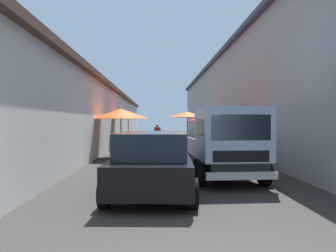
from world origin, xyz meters
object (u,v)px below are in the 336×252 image
Objects in this scene: fruit_stall_far_left at (121,118)px; vendor_in_shade at (220,137)px; fruit_stall_mid_lane at (217,123)px; fruit_stall_near_right at (187,117)px; vendor_by_crates at (157,134)px; fruit_stall_near_left at (226,118)px; delivery_truck at (225,145)px; parked_scooter at (128,146)px; hatchback_car at (153,162)px; fruit_stall_far_right at (129,119)px.

fruit_stall_far_left reaches higher than vendor_in_shade.
vendor_in_shade is (3.37, -0.83, -0.75)m from fruit_stall_mid_lane.
fruit_stall_near_right reaches higher than fruit_stall_mid_lane.
fruit_stall_mid_lane is 1.58× the size of vendor_by_crates.
delivery_truck is at bearing 167.73° from fruit_stall_near_left.
fruit_stall_far_left is at bearing 63.71° from fruit_stall_mid_lane.
hatchback_car is at bearing -170.97° from parked_scooter.
hatchback_car reaches higher than parked_scooter.
delivery_truck is at bearing -148.41° from fruit_stall_far_left.
fruit_stall_mid_lane is at bearing -177.74° from fruit_stall_near_right.
fruit_stall_near_right is 1.73× the size of vendor_by_crates.
delivery_truck is at bearing 179.47° from fruit_stall_near_right.
fruit_stall_near_right is at bearing 2.26° from fruit_stall_mid_lane.
vendor_by_crates is 5.09m from vendor_in_shade.
hatchback_car is 9.42m from vendor_in_shade.
fruit_stall_near_right is 1.60× the size of parked_scooter.
fruit_stall_near_right is 6.01m from vendor_in_shade.
vendor_in_shade is at bearing -13.79° from fruit_stall_mid_lane.
parked_scooter is (7.40, 3.47, -0.59)m from delivery_truck.
fruit_stall_far_right is 0.49× the size of delivery_truck.
parked_scooter is at bearing 9.03° from hatchback_car.
fruit_stall_far_right is at bearing 7.60° from hatchback_car.
vendor_by_crates is 4.09m from parked_scooter.
fruit_stall_near_left is at bearing -12.27° from delivery_truck.
fruit_stall_near_left reaches higher than hatchback_car.
hatchback_car is at bearing -172.40° from fruit_stall_far_right.
fruit_stall_near_right is 1.73× the size of vendor_in_shade.
fruit_stall_mid_lane is 3.55m from vendor_in_shade.
fruit_stall_far_left is 1.04× the size of fruit_stall_near_left.
vendor_by_crates is 1.00× the size of vendor_in_shade.
hatchback_car is (-12.76, -1.70, -1.11)m from fruit_stall_far_right.
parked_scooter is at bearing 48.32° from fruit_stall_mid_lane.
hatchback_car is 12.72m from vendor_by_crates.
fruit_stall_far_right is 1.57× the size of vendor_in_shade.
vendor_by_crates is (-1.87, 2.07, -1.10)m from fruit_stall_near_right.
fruit_stall_far_right is 2.05m from vendor_by_crates.
fruit_stall_mid_lane reaches higher than vendor_by_crates.
vendor_by_crates reaches higher than hatchback_car.
vendor_by_crates is at bearing 132.20° from fruit_stall_near_right.
fruit_stall_near_right is 1.05× the size of fruit_stall_near_left.
vendor_in_shade is at bearing -140.26° from vendor_by_crates.
vendor_by_crates is at bearing -91.46° from fruit_stall_far_right.
vendor_in_shade is at bearing -74.82° from fruit_stall_far_left.
fruit_stall_near_right is at bearing 11.62° from vendor_in_shade.
fruit_stall_near_left is 0.51× the size of delivery_truck.
fruit_stall_far_right reaches higher than vendor_in_shade.
fruit_stall_far_left is 0.53× the size of delivery_truck.
delivery_truck is 3.23× the size of vendor_by_crates.
fruit_stall_near_left is at bearing -89.81° from fruit_stall_far_left.
hatchback_car is at bearing 179.52° from vendor_by_crates.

